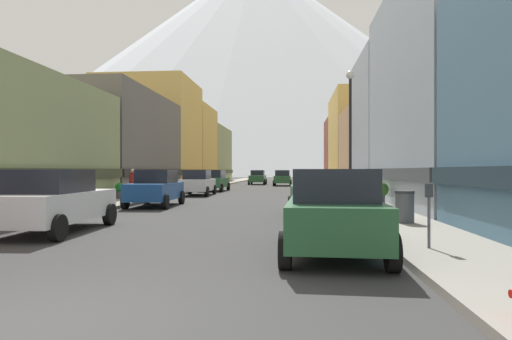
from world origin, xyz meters
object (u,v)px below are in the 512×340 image
Objects in this scene: car_driving_0 at (283,178)px; pedestrian_0 at (133,185)px; car_right_0 at (333,211)px; trash_bin_right at (405,207)px; streetlamp_right at (350,118)px; car_left_3 at (214,180)px; potted_plant_1 at (381,191)px; car_right_1 at (316,193)px; parking_meter_near at (429,206)px; car_driving_1 at (258,177)px; car_left_0 at (54,201)px; car_left_1 at (156,188)px; potted_plant_0 at (120,191)px; car_left_2 at (198,183)px.

pedestrian_0 is (-7.85, -25.58, 0.03)m from car_driving_0.
car_right_0 is 5.11m from trash_bin_right.
streetlamp_right reaches higher than pedestrian_0.
car_left_3 reaches higher than potted_plant_1.
car_right_1 is at bearing 131.02° from trash_bin_right.
car_driving_0 is at bearing 95.87° from parking_meter_near.
car_driving_1 is at bearing 81.10° from pedestrian_0.
car_driving_1 is at bearing 101.23° from streetlamp_right.
car_left_1 is at bearing 90.03° from car_left_0.
car_driving_1 is (-5.40, 44.52, 0.00)m from car_right_0.
parking_meter_near is at bearing -14.64° from car_left_0.
car_left_3 is 18.88m from potted_plant_1.
car_left_0 is 9.87m from parking_meter_near.
car_right_1 and car_driving_1 have the same top height.
parking_meter_near is (9.55, -26.96, 0.11)m from car_left_3.
car_left_1 is at bearing 129.70° from parking_meter_near.
streetlamp_right is at bearing -23.30° from potted_plant_0.
car_left_1 is 2.65× the size of pedestrian_0.
streetlamp_right reaches higher than car_left_0.
streetlamp_right is (1.55, 2.17, 3.09)m from car_right_1.
potted_plant_1 is 0.18× the size of streetlamp_right.
trash_bin_right is at bearing -39.51° from pedestrian_0.
car_driving_1 is 4.94× the size of potted_plant_0.
car_right_1 is (7.60, 4.86, 0.00)m from car_left_0.
car_right_0 is at bearing -86.89° from car_driving_0.
car_right_0 is at bearing -18.14° from car_left_0.
pedestrian_0 reaches higher than car_left_0.
car_driving_1 is 3.31× the size of parking_meter_near.
car_left_3 is at bearing 111.20° from car_right_1.
car_right_0 reaches higher than trash_bin_right.
pedestrian_0 is at bearing 129.00° from parking_meter_near.
car_left_2 is 4.15× the size of potted_plant_1.
streetlamp_right is at bearing -62.30° from car_left_3.
car_left_1 is 10.80m from potted_plant_1.
car_left_3 is at bearing 124.90° from potted_plant_1.
parking_meter_near is (9.55, -11.51, 0.11)m from car_left_1.
car_left_1 is 1.01× the size of car_left_3.
car_left_1 is 3.36× the size of parking_meter_near.
trash_bin_right is at bearing -78.91° from streetlamp_right.
pedestrian_0 is 13.11m from streetlamp_right.
pedestrian_0 reaches higher than car_right_1.
pedestrian_0 is (0.75, -0.03, 0.34)m from potted_plant_0.
car_right_0 is 5.01× the size of potted_plant_0.
car_left_0 is 1.02× the size of car_driving_1.
car_left_3 is at bearing 114.25° from trash_bin_right.
car_left_3 is 2.63× the size of pedestrian_0.
pedestrian_0 is (-10.05, 7.46, 0.03)m from car_right_1.
car_left_1 is at bearing 151.38° from car_right_1.
car_driving_0 is 4.49× the size of trash_bin_right.
car_left_1 is 13.79m from car_right_0.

